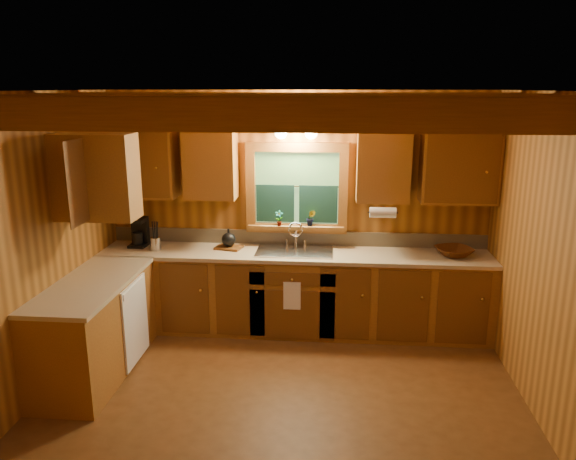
% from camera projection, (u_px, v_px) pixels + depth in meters
% --- Properties ---
extents(room, '(4.20, 4.20, 4.20)m').
position_uv_depth(room, '(279.00, 262.00, 4.34)').
color(room, '#5B3516').
rests_on(room, ground).
extents(ceiling_beams, '(4.20, 2.54, 0.18)m').
position_uv_depth(ceiling_beams, '(278.00, 107.00, 4.04)').
color(ceiling_beams, brown).
rests_on(ceiling_beams, room).
extents(base_cabinets, '(4.20, 2.22, 0.86)m').
position_uv_depth(base_cabinets, '(246.00, 302.00, 5.84)').
color(base_cabinets, brown).
rests_on(base_cabinets, ground).
extents(countertop, '(4.20, 2.24, 0.04)m').
position_uv_depth(countertop, '(246.00, 261.00, 5.73)').
color(countertop, tan).
rests_on(countertop, base_cabinets).
extents(backsplash, '(4.20, 0.02, 0.16)m').
position_uv_depth(backsplash, '(297.00, 238.00, 6.24)').
color(backsplash, tan).
rests_on(backsplash, room).
extents(dishwasher_panel, '(0.02, 0.60, 0.80)m').
position_uv_depth(dishwasher_panel, '(136.00, 322.00, 5.34)').
color(dishwasher_panel, white).
rests_on(dishwasher_panel, base_cabinets).
extents(upper_cabinets, '(4.19, 1.77, 0.78)m').
position_uv_depth(upper_cabinets, '(238.00, 167.00, 5.63)').
color(upper_cabinets, brown).
rests_on(upper_cabinets, room).
extents(window, '(1.12, 0.08, 1.00)m').
position_uv_depth(window, '(297.00, 190.00, 6.08)').
color(window, brown).
rests_on(window, room).
extents(window_sill, '(1.06, 0.14, 0.04)m').
position_uv_depth(window_sill, '(296.00, 227.00, 6.14)').
color(window_sill, brown).
rests_on(window_sill, room).
extents(wall_sconce, '(0.45, 0.21, 0.17)m').
position_uv_depth(wall_sconce, '(296.00, 133.00, 5.81)').
color(wall_sconce, black).
rests_on(wall_sconce, room).
extents(paper_towel_roll, '(0.27, 0.11, 0.11)m').
position_uv_depth(paper_towel_roll, '(383.00, 213.00, 5.72)').
color(paper_towel_roll, white).
rests_on(paper_towel_roll, upper_cabinets).
extents(dish_towel, '(0.18, 0.01, 0.30)m').
position_uv_depth(dish_towel, '(292.00, 296.00, 5.76)').
color(dish_towel, white).
rests_on(dish_towel, base_cabinets).
extents(sink, '(0.82, 0.48, 0.43)m').
position_uv_depth(sink, '(295.00, 256.00, 6.00)').
color(sink, silver).
rests_on(sink, countertop).
extents(coffee_maker, '(0.18, 0.23, 0.32)m').
position_uv_depth(coffee_maker, '(139.00, 232.00, 6.18)').
color(coffee_maker, black).
rests_on(coffee_maker, countertop).
extents(utensil_crock, '(0.11, 0.11, 0.32)m').
position_uv_depth(utensil_crock, '(155.00, 243.00, 6.03)').
color(utensil_crock, silver).
rests_on(utensil_crock, countertop).
extents(cutting_board, '(0.32, 0.26, 0.02)m').
position_uv_depth(cutting_board, '(229.00, 247.00, 6.10)').
color(cutting_board, brown).
rests_on(cutting_board, countertop).
extents(teakettle, '(0.16, 0.16, 0.20)m').
position_uv_depth(teakettle, '(229.00, 239.00, 6.08)').
color(teakettle, black).
rests_on(teakettle, cutting_board).
extents(wicker_basket, '(0.48, 0.48, 0.09)m').
position_uv_depth(wicker_basket, '(454.00, 252.00, 5.83)').
color(wicker_basket, '#48230C').
rests_on(wicker_basket, countertop).
extents(potted_plant_left, '(0.10, 0.07, 0.17)m').
position_uv_depth(potted_plant_left, '(279.00, 218.00, 6.10)').
color(potted_plant_left, brown).
rests_on(potted_plant_left, window_sill).
extents(potted_plant_right, '(0.10, 0.08, 0.18)m').
position_uv_depth(potted_plant_right, '(311.00, 218.00, 6.10)').
color(potted_plant_right, brown).
rests_on(potted_plant_right, window_sill).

